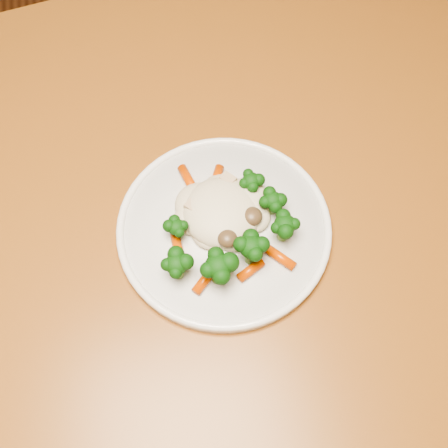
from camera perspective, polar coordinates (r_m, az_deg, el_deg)
The scene contains 3 objects.
dining_table at distance 0.83m, azimuth 0.06°, elevation 1.14°, with size 1.37×1.03×0.75m.
plate at distance 0.71m, azimuth -0.00°, elevation -0.50°, with size 0.27×0.27×0.01m, color white.
meal at distance 0.68m, azimuth 0.37°, elevation 0.02°, with size 0.18×0.19×0.05m.
Camera 1 is at (0.24, -0.57, 1.39)m, focal length 45.00 mm.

